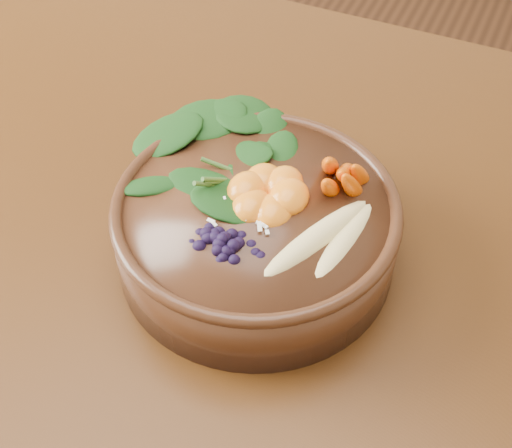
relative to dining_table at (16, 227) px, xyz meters
The scene contains 8 objects.
dining_table is the anchor object (origin of this frame).
stoneware_bowl 0.33m from the dining_table, ahead, with size 0.26×0.26×0.07m, color #432312.
kale_heap 0.34m from the dining_table, 12.78° to the left, with size 0.17×0.15×0.04m, color #164013, non-canonical shape.
carrot_cluster 0.42m from the dining_table, ahead, with size 0.05×0.05×0.07m, color #EA5C00, non-canonical shape.
banana_halves 0.42m from the dining_table, ahead, with size 0.08×0.14×0.02m.
mandarin_cluster 0.36m from the dining_table, ahead, with size 0.07×0.08×0.03m, color orange, non-canonical shape.
blueberry_pile 0.35m from the dining_table, ahead, with size 0.12×0.09×0.04m, color black, non-canonical shape.
coconut_flakes 0.35m from the dining_table, ahead, with size 0.08×0.06×0.01m, color white, non-canonical shape.
Camera 1 is at (0.49, -0.40, 1.27)m, focal length 50.00 mm.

